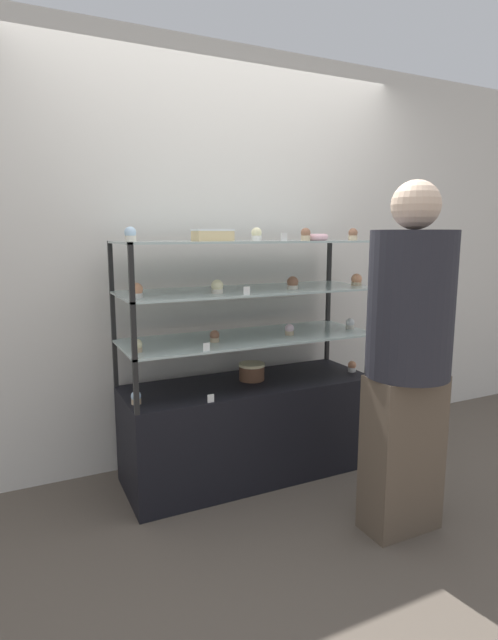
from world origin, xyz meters
name	(u,v)px	position (x,y,z in m)	size (l,w,h in m)	color
ground_plane	(249,472)	(0.00, 0.00, 0.00)	(20.00, 20.00, 0.00)	brown
back_wall	(221,258)	(0.00, 0.41, 1.30)	(8.00, 0.05, 2.60)	silver
display_base	(249,428)	(0.00, 0.00, 0.29)	(1.49, 0.53, 0.58)	black
display_riser_lower	(249,339)	(0.00, 0.00, 0.84)	(1.49, 0.53, 0.28)	black
display_riser_middle	(249,292)	(0.00, 0.00, 1.12)	(1.49, 0.53, 0.28)	black
display_riser_upper	(249,243)	(0.00, 0.00, 1.40)	(1.49, 0.53, 0.28)	black
layer_cake_centerpiece	(252,372)	(0.03, 0.03, 0.63)	(0.16, 0.16, 0.10)	brown
sheet_cake_frosted	(213,235)	(-0.23, -0.01, 1.45)	(0.21, 0.13, 0.06)	#DBBC84
cupcake_0	(136,398)	(-0.70, -0.10, 0.61)	(0.05, 0.05, 0.07)	#CCB28C
cupcake_1	(352,366)	(0.69, -0.08, 0.61)	(0.05, 0.05, 0.07)	white
price_tag_0	(211,398)	(-0.34, -0.25, 0.60)	(0.04, 0.00, 0.04)	white
cupcake_2	(137,346)	(-0.69, -0.11, 0.89)	(0.05, 0.05, 0.07)	#CCB28C
cupcake_3	(215,336)	(-0.24, -0.06, 0.89)	(0.05, 0.05, 0.07)	#CCB28C
cupcake_4	(289,330)	(0.23, -0.07, 0.89)	(0.05, 0.05, 0.07)	#CCB28C
cupcake_5	(350,324)	(0.68, -0.06, 0.89)	(0.05, 0.05, 0.07)	beige
price_tag_1	(206,347)	(-0.36, -0.25, 0.88)	(0.04, 0.00, 0.04)	white
cupcake_6	(136,291)	(-0.68, -0.10, 1.17)	(0.07, 0.07, 0.07)	white
cupcake_7	(217,287)	(-0.24, -0.10, 1.17)	(0.07, 0.07, 0.07)	beige
cupcake_8	(293,283)	(0.23, -0.10, 1.17)	(0.07, 0.07, 0.07)	beige
cupcake_9	(357,280)	(0.69, -0.10, 1.17)	(0.07, 0.07, 0.07)	#CCB28C
price_tag_2	(247,291)	(-0.13, -0.25, 1.16)	(0.04, 0.00, 0.04)	white
cupcake_10	(130,234)	(-0.69, -0.09, 1.45)	(0.06, 0.06, 0.07)	beige
cupcake_11	(257,234)	(0.00, -0.09, 1.45)	(0.06, 0.06, 0.07)	white
cupcake_12	(306,234)	(0.33, -0.07, 1.45)	(0.06, 0.06, 0.07)	#CCB28C
cupcake_13	(353,234)	(0.68, -0.07, 1.45)	(0.06, 0.06, 0.07)	#CCB28C
price_tag_3	(284,237)	(0.09, -0.25, 1.44)	(0.04, 0.00, 0.04)	white
donut_glazed	(317,237)	(0.44, -0.03, 1.43)	(0.14, 0.14, 0.04)	#EFB2BC
customer_figure	(408,351)	(0.42, -0.85, 0.90)	(0.39, 0.39, 1.69)	brown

